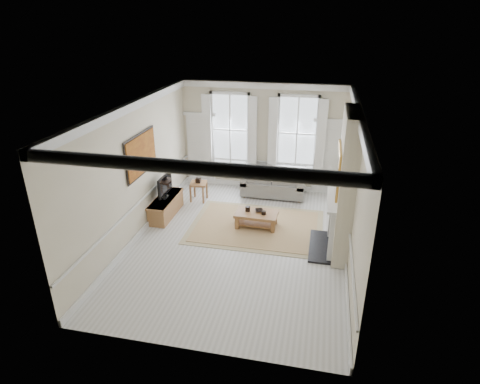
% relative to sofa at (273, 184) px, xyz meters
% --- Properties ---
extents(floor, '(7.20, 7.20, 0.00)m').
position_rel_sofa_xyz_m(floor, '(-0.43, -3.11, -0.37)').
color(floor, '#B7B5AD').
rests_on(floor, ground).
extents(ceiling, '(7.20, 7.20, 0.00)m').
position_rel_sofa_xyz_m(ceiling, '(-0.43, -3.11, 3.03)').
color(ceiling, white).
rests_on(ceiling, back_wall).
extents(back_wall, '(5.20, 0.00, 5.20)m').
position_rel_sofa_xyz_m(back_wall, '(-0.43, 0.49, 1.33)').
color(back_wall, beige).
rests_on(back_wall, floor).
extents(left_wall, '(0.00, 7.20, 7.20)m').
position_rel_sofa_xyz_m(left_wall, '(-3.03, -3.11, 1.33)').
color(left_wall, beige).
rests_on(left_wall, floor).
extents(right_wall, '(0.00, 7.20, 7.20)m').
position_rel_sofa_xyz_m(right_wall, '(2.17, -3.11, 1.33)').
color(right_wall, beige).
rests_on(right_wall, floor).
extents(window_left, '(1.26, 0.20, 2.20)m').
position_rel_sofa_xyz_m(window_left, '(-1.48, 0.44, 1.53)').
color(window_left, '#B2BCC6').
rests_on(window_left, back_wall).
extents(window_right, '(1.26, 0.20, 2.20)m').
position_rel_sofa_xyz_m(window_right, '(0.62, 0.44, 1.53)').
color(window_right, '#B2BCC6').
rests_on(window_right, back_wall).
extents(door_left, '(0.90, 0.08, 2.30)m').
position_rel_sofa_xyz_m(door_left, '(-2.48, 0.45, 0.78)').
color(door_left, silver).
rests_on(door_left, floor).
extents(door_right, '(0.90, 0.08, 2.30)m').
position_rel_sofa_xyz_m(door_right, '(1.62, 0.45, 0.78)').
color(door_right, silver).
rests_on(door_right, floor).
extents(painting, '(0.05, 1.66, 1.06)m').
position_rel_sofa_xyz_m(painting, '(-2.99, -2.81, 1.68)').
color(painting, '#AE6A1D').
rests_on(painting, left_wall).
extents(chimney_breast, '(0.35, 1.70, 3.38)m').
position_rel_sofa_xyz_m(chimney_breast, '(1.99, -2.91, 1.33)').
color(chimney_breast, beige).
rests_on(chimney_breast, floor).
extents(hearth, '(0.55, 1.50, 0.05)m').
position_rel_sofa_xyz_m(hearth, '(1.57, -2.91, -0.34)').
color(hearth, black).
rests_on(hearth, floor).
extents(fireplace, '(0.21, 1.45, 1.33)m').
position_rel_sofa_xyz_m(fireplace, '(1.77, -2.91, 0.37)').
color(fireplace, silver).
rests_on(fireplace, floor).
extents(mirror, '(0.06, 1.26, 1.06)m').
position_rel_sofa_xyz_m(mirror, '(1.78, -2.91, 1.68)').
color(mirror, '#BF8834').
rests_on(mirror, chimney_breast).
extents(sofa, '(1.94, 0.94, 0.88)m').
position_rel_sofa_xyz_m(sofa, '(0.00, 0.00, 0.00)').
color(sofa, slate).
rests_on(sofa, floor).
extents(side_table, '(0.54, 0.54, 0.58)m').
position_rel_sofa_xyz_m(side_table, '(-2.17, -0.91, 0.10)').
color(side_table, brown).
rests_on(side_table, floor).
extents(rug, '(3.50, 2.60, 0.02)m').
position_rel_sofa_xyz_m(rug, '(-0.16, -2.21, -0.35)').
color(rug, tan).
rests_on(rug, floor).
extents(coffee_table, '(1.14, 0.69, 0.42)m').
position_rel_sofa_xyz_m(coffee_table, '(-0.16, -2.21, -0.03)').
color(coffee_table, brown).
rests_on(coffee_table, rug).
extents(ceramic_pot_a, '(0.13, 0.13, 0.13)m').
position_rel_sofa_xyz_m(ceramic_pot_a, '(-0.41, -2.16, 0.12)').
color(ceramic_pot_a, black).
rests_on(ceramic_pot_a, coffee_table).
extents(ceramic_pot_b, '(0.12, 0.12, 0.09)m').
position_rel_sofa_xyz_m(ceramic_pot_b, '(0.04, -2.26, 0.10)').
color(ceramic_pot_b, black).
rests_on(ceramic_pot_b, coffee_table).
extents(bowl, '(0.29, 0.29, 0.05)m').
position_rel_sofa_xyz_m(bowl, '(-0.11, -2.11, 0.08)').
color(bowl, black).
rests_on(bowl, coffee_table).
extents(tv_stand, '(0.49, 1.51, 0.54)m').
position_rel_sofa_xyz_m(tv_stand, '(-2.77, -2.07, -0.10)').
color(tv_stand, brown).
rests_on(tv_stand, floor).
extents(tv, '(0.08, 0.90, 0.68)m').
position_rel_sofa_xyz_m(tv, '(-2.75, -2.07, 0.57)').
color(tv, black).
rests_on(tv, tv_stand).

